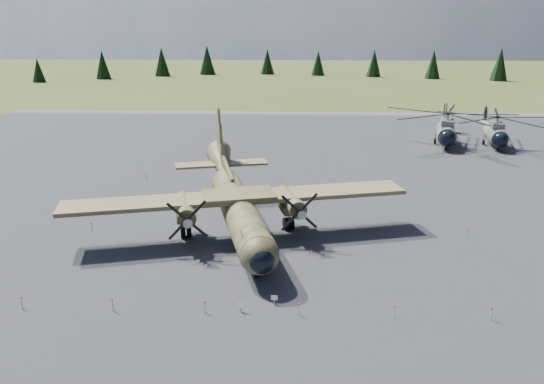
{
  "coord_description": "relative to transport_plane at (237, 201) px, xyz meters",
  "views": [
    {
      "loc": [
        1.76,
        -43.33,
        17.59
      ],
      "look_at": [
        -0.45,
        2.0,
        3.34
      ],
      "focal_mm": 35.0,
      "sensor_mm": 36.0,
      "label": 1
    }
  ],
  "objects": [
    {
      "name": "helicopter_mid",
      "position": [
        35.22,
        36.51,
        0.55
      ],
      "size": [
        21.19,
        23.09,
        4.74
      ],
      "rotation": [
        0.0,
        0.0,
        -0.15
      ],
      "color": "slate",
      "rests_on": "ground"
    },
    {
      "name": "transport_plane",
      "position": [
        0.0,
        0.0,
        0.0
      ],
      "size": [
        29.44,
        26.33,
        9.78
      ],
      "rotation": [
        0.0,
        0.0,
        0.26
      ],
      "color": "#353A1F",
      "rests_on": "ground"
    },
    {
      "name": "treeline",
      "position": [
        8.42,
        10.63,
        1.92
      ],
      "size": [
        327.3,
        331.69,
        10.8
      ],
      "color": "black",
      "rests_on": "ground"
    },
    {
      "name": "helicopter_near",
      "position": [
        27.92,
        36.72,
        0.86
      ],
      "size": [
        24.24,
        25.58,
        5.18
      ],
      "rotation": [
        0.0,
        0.0,
        -0.22
      ],
      "color": "slate",
      "rests_on": "ground"
    },
    {
      "name": "info_placard_right",
      "position": [
        3.9,
        -13.04,
        -2.36
      ],
      "size": [
        0.43,
        0.18,
        0.68
      ],
      "rotation": [
        0.0,
        0.0,
        -0.0
      ],
      "color": "gray",
      "rests_on": "ground"
    },
    {
      "name": "apron",
      "position": [
        3.51,
        9.19,
        -2.81
      ],
      "size": [
        120.0,
        120.0,
        0.04
      ],
      "primitive_type": "cube",
      "color": "slate",
      "rests_on": "ground"
    },
    {
      "name": "info_placard_left",
      "position": [
        1.82,
        -14.1,
        -2.39
      ],
      "size": [
        0.43,
        0.24,
        0.64
      ],
      "rotation": [
        0.0,
        0.0,
        -0.19
      ],
      "color": "gray",
      "rests_on": "ground"
    },
    {
      "name": "ground",
      "position": [
        3.51,
        -0.81,
        -2.81
      ],
      "size": [
        500.0,
        500.0,
        0.0
      ],
      "primitive_type": "plane",
      "color": "#525726",
      "rests_on": "ground"
    },
    {
      "name": "barrier_fence",
      "position": [
        3.05,
        -0.89,
        -2.3
      ],
      "size": [
        33.12,
        29.62,
        0.85
      ],
      "color": "white",
      "rests_on": "ground"
    }
  ]
}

